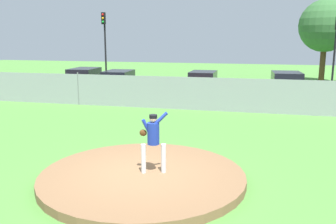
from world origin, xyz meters
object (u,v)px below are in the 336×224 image
(baseball, at_px, (165,162))
(parked_car_burgundy, at_px, (85,80))
(parked_car_slate, at_px, (286,87))
(parked_car_navy, at_px, (119,83))
(traffic_cone_orange, at_px, (162,87))
(traffic_light_near, at_px, (105,37))
(pitcher_youth, at_px, (153,137))
(parked_car_red, at_px, (203,84))
(traffic_light_far, at_px, (336,41))

(baseball, relative_size, parked_car_burgundy, 0.02)
(parked_car_slate, relative_size, parked_car_navy, 0.93)
(traffic_cone_orange, xyz_separation_m, traffic_light_near, (-5.11, 1.81, 3.59))
(pitcher_youth, distance_m, parked_car_slate, 14.74)
(baseball, xyz_separation_m, parked_car_burgundy, (-9.50, 13.99, 0.54))
(pitcher_youth, bearing_deg, parked_car_red, 93.23)
(parked_car_red, xyz_separation_m, parked_car_navy, (-5.71, -0.59, -0.01))
(parked_car_slate, height_order, parked_car_red, parked_car_slate)
(baseball, bearing_deg, parked_car_red, 93.91)
(traffic_light_near, relative_size, traffic_light_far, 1.09)
(parked_car_navy, height_order, traffic_light_near, traffic_light_near)
(parked_car_burgundy, xyz_separation_m, traffic_light_far, (17.21, 4.02, 2.76))
(parked_car_navy, distance_m, parked_car_burgundy, 2.91)
(baseball, distance_m, traffic_cone_orange, 16.15)
(parked_car_slate, bearing_deg, pitcher_youth, -107.26)
(pitcher_youth, relative_size, parked_car_navy, 0.38)
(parked_car_red, distance_m, parked_car_burgundy, 8.55)
(parked_car_slate, bearing_deg, parked_car_red, 172.65)
(parked_car_navy, bearing_deg, parked_car_red, 5.89)
(parked_car_slate, xyz_separation_m, parked_car_burgundy, (-13.75, 0.72, -0.03))
(parked_car_slate, distance_m, parked_car_red, 5.25)
(parked_car_burgundy, height_order, traffic_light_near, traffic_light_near)
(baseball, distance_m, parked_car_slate, 13.94)
(traffic_cone_orange, relative_size, traffic_light_near, 0.10)
(parked_car_navy, relative_size, traffic_cone_orange, 8.16)
(pitcher_youth, relative_size, traffic_cone_orange, 3.09)
(parked_car_slate, bearing_deg, parked_car_navy, 179.57)
(pitcher_youth, distance_m, parked_car_navy, 15.60)
(traffic_cone_orange, relative_size, traffic_light_far, 0.10)
(parked_car_burgundy, bearing_deg, parked_car_red, -0.32)
(pitcher_youth, height_order, traffic_light_near, traffic_light_near)
(baseball, height_order, parked_car_red, parked_car_red)
(baseball, height_order, parked_car_slate, parked_car_slate)
(pitcher_youth, relative_size, traffic_light_far, 0.32)
(parked_car_burgundy, bearing_deg, traffic_cone_orange, 16.86)
(parked_car_red, height_order, parked_car_burgundy, parked_car_burgundy)
(pitcher_youth, height_order, parked_car_red, pitcher_youth)
(baseball, distance_m, traffic_light_near, 20.06)
(parked_car_slate, bearing_deg, baseball, -107.77)
(pitcher_youth, relative_size, parked_car_burgundy, 0.37)
(pitcher_youth, relative_size, parked_car_red, 0.42)
(baseball, relative_size, parked_car_slate, 0.02)
(baseball, relative_size, parked_car_navy, 0.02)
(baseball, relative_size, parked_car_red, 0.02)
(parked_car_slate, relative_size, parked_car_red, 1.04)
(parked_car_red, bearing_deg, traffic_cone_orange, 153.22)
(pitcher_youth, distance_m, baseball, 1.25)
(pitcher_youth, height_order, baseball, pitcher_youth)
(parked_car_navy, bearing_deg, baseball, -63.50)
(parked_car_navy, relative_size, parked_car_burgundy, 0.97)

